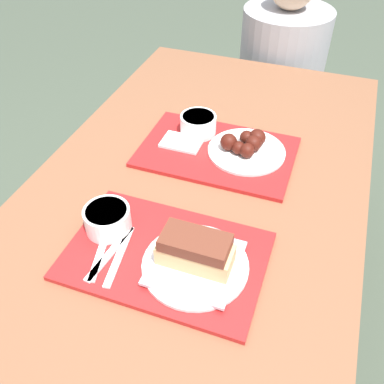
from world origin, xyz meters
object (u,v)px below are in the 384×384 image
(tray_far, at_px, (217,152))
(bowl_coleslaw_near, at_px, (107,218))
(tray_near, at_px, (166,256))
(person_seated_across, at_px, (282,58))
(brisket_sandwich_plate, at_px, (195,257))
(bowl_coleslaw_far, at_px, (198,123))
(wings_plate_far, at_px, (246,146))

(tray_far, xyz_separation_m, bowl_coleslaw_near, (-0.15, -0.37, 0.04))
(tray_near, height_order, person_seated_across, person_seated_across)
(tray_near, xyz_separation_m, brisket_sandwich_plate, (0.07, -0.01, 0.04))
(tray_near, relative_size, tray_far, 1.00)
(bowl_coleslaw_far, bearing_deg, bowl_coleslaw_near, -98.53)
(wings_plate_far, bearing_deg, bowl_coleslaw_near, -119.61)
(tray_near, height_order, brisket_sandwich_plate, brisket_sandwich_plate)
(bowl_coleslaw_near, bearing_deg, wings_plate_far, 60.39)
(tray_near, distance_m, tray_far, 0.40)
(wings_plate_far, relative_size, person_seated_across, 0.34)
(tray_far, distance_m, bowl_coleslaw_far, 0.11)
(tray_far, xyz_separation_m, bowl_coleslaw_far, (-0.08, 0.07, 0.04))
(tray_far, relative_size, brisket_sandwich_plate, 1.90)
(bowl_coleslaw_near, distance_m, wings_plate_far, 0.45)
(wings_plate_far, height_order, person_seated_across, person_seated_across)
(tray_far, bearing_deg, brisket_sandwich_plate, -79.08)
(brisket_sandwich_plate, relative_size, wings_plate_far, 1.04)
(wings_plate_far, bearing_deg, brisket_sandwich_plate, -89.84)
(tray_near, xyz_separation_m, wings_plate_far, (0.07, 0.42, 0.03))
(person_seated_across, bearing_deg, wings_plate_far, -87.20)
(bowl_coleslaw_near, relative_size, wings_plate_far, 0.49)
(bowl_coleslaw_far, height_order, wings_plate_far, same)
(person_seated_across, bearing_deg, brisket_sandwich_plate, -88.11)
(brisket_sandwich_plate, relative_size, person_seated_across, 0.35)
(brisket_sandwich_plate, bearing_deg, person_seated_across, 91.89)
(tray_near, height_order, wings_plate_far, wings_plate_far)
(tray_far, bearing_deg, person_seated_across, 87.42)
(bowl_coleslaw_near, xyz_separation_m, bowl_coleslaw_far, (0.07, 0.44, 0.00))
(brisket_sandwich_plate, xyz_separation_m, bowl_coleslaw_far, (-0.16, 0.48, -0.00))
(bowl_coleslaw_far, bearing_deg, person_seated_across, 81.36)
(tray_far, distance_m, wings_plate_far, 0.08)
(brisket_sandwich_plate, bearing_deg, bowl_coleslaw_far, 108.45)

